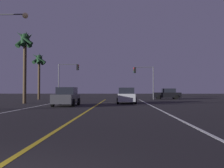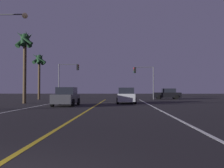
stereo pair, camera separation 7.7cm
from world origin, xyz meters
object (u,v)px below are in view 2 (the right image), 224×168
Objects in this scene: car_oncoming at (66,97)px; car_crossing_side at (167,94)px; palm_tree_left_mid at (25,45)px; traffic_light_near_left at (69,73)px; palm_tree_left_far at (39,62)px; street_lamp_right_near at (218,19)px; car_ahead_far at (126,96)px; street_lamp_left_mid at (4,47)px; traffic_light_near_right at (144,75)px.

car_crossing_side is at bearing 144.38° from car_oncoming.
car_oncoming is at bearing -34.64° from palm_tree_left_mid.
palm_tree_left_far is at bearing -173.63° from traffic_light_near_left.
car_crossing_side is 0.60× the size of street_lamp_right_near.
car_crossing_side is 14.91m from car_ahead_far.
palm_tree_left_mid is (-1.45, 7.78, 1.59)m from street_lamp_left_mid.
car_ahead_far is 0.60× the size of street_lamp_right_near.
palm_tree_left_far reaches higher than car_ahead_far.
traffic_light_near_right is 27.04m from street_lamp_right_near.
car_ahead_far is 17.94m from palm_tree_left_far.
car_ahead_far is 14.83m from traffic_light_near_left.
traffic_light_near_left reaches higher than car_ahead_far.
traffic_light_near_right is 0.91× the size of traffic_light_near_left.
car_ahead_far is 0.78× the size of traffic_light_near_left.
street_lamp_left_mid reaches higher than traffic_light_near_right.
palm_tree_left_mid is at bearing -78.77° from palm_tree_left_far.
traffic_light_near_right is at bearing -14.37° from car_ahead_far.
traffic_light_near_left is at bearing 79.49° from palm_tree_left_mid.
palm_tree_left_mid reaches higher than car_oncoming.
traffic_light_near_right is 18.55m from palm_tree_left_mid.
car_oncoming is 0.59× the size of palm_tree_left_far.
car_oncoming is 15.18m from street_lamp_right_near.
palm_tree_left_mid reaches higher than traffic_light_near_right.
car_crossing_side is at bearing -96.16° from street_lamp_right_near.
car_crossing_side is at bearing 6.27° from palm_tree_left_far.
traffic_light_near_left is at bearing -65.09° from street_lamp_right_near.
car_oncoming is 0.58× the size of street_lamp_left_mid.
street_lamp_left_mid is (-16.41, -21.47, 3.94)m from car_crossing_side.
traffic_light_near_left is 29.79m from street_lamp_right_near.
car_crossing_side is 27.31m from street_lamp_left_mid.
street_lamp_right_near is 21.14m from palm_tree_left_mid.
car_oncoming is at bearing 61.49° from traffic_light_near_right.
street_lamp_right_near is (0.85, -27.01, 0.87)m from traffic_light_near_right.
car_crossing_side is 0.54× the size of palm_tree_left_mid.
car_crossing_side is 0.85× the size of traffic_light_near_right.
car_crossing_side is at bearing 52.60° from street_lamp_left_mid.
car_oncoming is 0.85× the size of traffic_light_near_right.
car_ahead_far is at bearing -76.24° from street_lamp_right_near.
car_crossing_side is 20.88m from palm_tree_left_far.
palm_tree_left_mid is (-2.22, -11.98, 2.25)m from traffic_light_near_left.
palm_tree_left_mid is (-14.77, 15.03, 1.71)m from street_lamp_right_near.
car_ahead_far is 0.85× the size of traffic_light_near_right.
car_ahead_far is 0.58× the size of street_lamp_left_mid.
palm_tree_left_far is at bearing -57.25° from street_lamp_right_near.
palm_tree_left_mid is at bearing 40.71° from traffic_light_near_right.
car_oncoming is (-12.48, -17.42, 0.00)m from car_crossing_side.
car_ahead_far is 0.59× the size of palm_tree_left_far.
street_lamp_left_mid is at bearing 57.75° from traffic_light_near_right.
traffic_light_near_left reaches higher than car_crossing_side.
car_ahead_far is 12.30m from palm_tree_left_mid.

